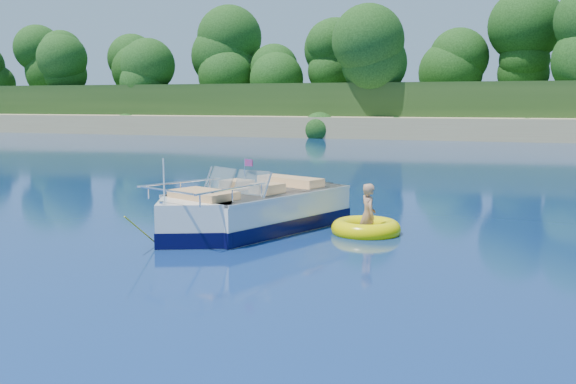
# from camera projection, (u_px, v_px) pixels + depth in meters

# --- Properties ---
(ground) EXTENTS (160.00, 160.00, 0.00)m
(ground) POSITION_uv_depth(u_px,v_px,m) (122.00, 245.00, 11.77)
(ground) COLOR #0A1F4B
(ground) RESTS_ON ground
(shoreline) EXTENTS (170.00, 59.00, 6.00)m
(shoreline) POSITION_uv_depth(u_px,v_px,m) (443.00, 116.00, 71.48)
(shoreline) COLOR tan
(shoreline) RESTS_ON ground
(treeline) EXTENTS (150.00, 7.12, 8.19)m
(treeline) POSITION_uv_depth(u_px,v_px,m) (418.00, 63.00, 49.47)
(treeline) COLOR black
(treeline) RESTS_ON ground
(motorboat) EXTENTS (3.27, 5.20, 1.83)m
(motorboat) POSITION_uv_depth(u_px,v_px,m) (247.00, 213.00, 13.05)
(motorboat) COLOR white
(motorboat) RESTS_ON ground
(tow_tube) EXTENTS (1.50, 1.50, 0.37)m
(tow_tube) POSITION_uv_depth(u_px,v_px,m) (366.00, 229.00, 12.82)
(tow_tube) COLOR #F5E800
(tow_tube) RESTS_ON ground
(boy) EXTENTS (0.64, 0.77, 1.40)m
(boy) POSITION_uv_depth(u_px,v_px,m) (367.00, 233.00, 12.83)
(boy) COLOR tan
(boy) RESTS_ON ground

